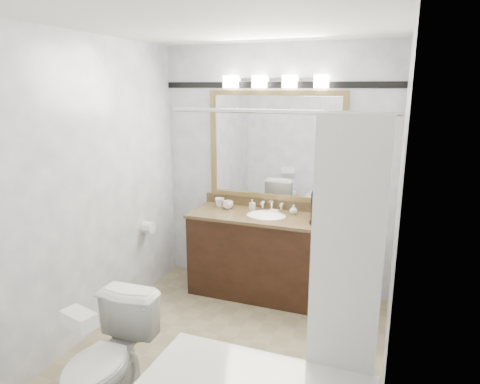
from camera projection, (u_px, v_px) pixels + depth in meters
name	position (u px, v px, depth m)	size (l,w,h in m)	color
room	(227.00, 201.00, 3.20)	(2.42, 2.62, 2.52)	gray
vanity	(266.00, 254.00, 4.32)	(1.53, 0.58, 0.97)	black
mirror	(275.00, 146.00, 4.30)	(1.40, 0.04, 1.10)	olive
vanity_light_bar	(275.00, 81.00, 4.10)	(1.02, 0.14, 0.12)	silver
accent_stripe	(276.00, 85.00, 4.17)	(2.40, 0.01, 0.06)	black
tp_roll	(148.00, 227.00, 4.32)	(0.12, 0.12, 0.11)	white
toilet	(107.00, 362.00, 2.73)	(0.42, 0.73, 0.75)	white
tissue_box	(79.00, 319.00, 2.45)	(0.21, 0.11, 0.09)	white
coffee_maker	(319.00, 205.00, 3.96)	(0.18, 0.22, 0.33)	black
cup_left	(228.00, 205.00, 4.44)	(0.10, 0.10, 0.08)	white
cup_right	(220.00, 202.00, 4.52)	(0.10, 0.10, 0.09)	white
soap_bottle_a	(252.00, 205.00, 4.39)	(0.05, 0.05, 0.11)	white
soap_bottle_b	(293.00, 210.00, 4.24)	(0.07, 0.07, 0.10)	white
soap_bar	(274.00, 211.00, 4.31)	(0.09, 0.05, 0.03)	beige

